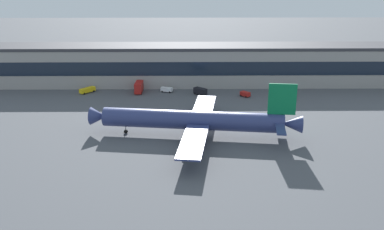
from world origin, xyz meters
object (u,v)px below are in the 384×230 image
object	(u,v)px
pushback_tractor	(281,95)
belt_loader	(87,90)
catering_truck	(139,87)
crew_van	(200,91)
follow_me_car	(166,89)
airliner	(195,120)
baggage_tug	(245,94)

from	to	relation	value
pushback_tractor	belt_loader	distance (m)	73.02
pushback_tractor	catering_truck	xyz separation A→B (m)	(-52.85, 7.82, 1.24)
catering_truck	crew_van	world-z (taller)	catering_truck
crew_van	pushback_tractor	bearing A→B (deg)	-8.92
pushback_tractor	crew_van	size ratio (longest dim) A/B	1.04
pushback_tractor	follow_me_car	distance (m)	43.21
airliner	pushback_tractor	world-z (taller)	airliner
belt_loader	follow_me_car	bearing A→B (deg)	1.21
airliner	crew_van	world-z (taller)	airliner
baggage_tug	belt_loader	xyz separation A→B (m)	(-59.53, 5.84, 0.07)
airliner	baggage_tug	distance (m)	43.87
follow_me_car	crew_van	bearing A→B (deg)	-15.90
catering_truck	crew_van	distance (m)	23.59
pushback_tractor	baggage_tug	distance (m)	13.22
crew_van	belt_loader	distance (m)	43.24
baggage_tug	pushback_tractor	bearing A→B (deg)	-7.96
airliner	pushback_tractor	bearing A→B (deg)	49.33
follow_me_car	catering_truck	world-z (taller)	catering_truck
pushback_tractor	catering_truck	world-z (taller)	catering_truck
baggage_tug	airliner	bearing A→B (deg)	-115.93
follow_me_car	crew_van	world-z (taller)	crew_van
catering_truck	pushback_tractor	bearing A→B (deg)	-8.41
airliner	baggage_tug	xyz separation A→B (m)	(19.11, 39.31, -3.80)
pushback_tractor	catering_truck	size ratio (longest dim) A/B	0.75
airliner	crew_van	distance (m)	42.33
airliner	belt_loader	size ratio (longest dim) A/B	9.66
follow_me_car	belt_loader	bearing A→B (deg)	-178.79
follow_me_car	belt_loader	size ratio (longest dim) A/B	0.77
airliner	crew_van	bearing A→B (deg)	86.31
airliner	follow_me_car	world-z (taller)	airliner
baggage_tug	belt_loader	bearing A→B (deg)	174.40
catering_truck	airliner	bearing A→B (deg)	-65.50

